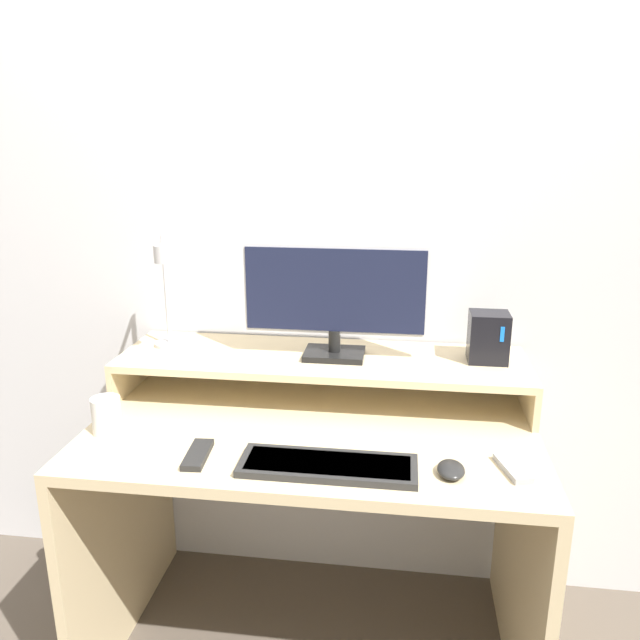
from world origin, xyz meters
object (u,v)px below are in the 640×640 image
Objects in this scene: remote_secondary at (513,468)px; keyboard at (328,465)px; desk_lamp at (166,290)px; router_dock at (488,337)px; monitor at (335,296)px; mouse at (451,470)px; mug at (107,415)px; remote_control at (198,455)px.

keyboard is at bearing -173.47° from remote_secondary.
desk_lamp reaches higher than keyboard.
keyboard is at bearing -132.04° from router_dock.
desk_lamp reaches higher than monitor.
remote_secondary is at bearing 13.74° from mouse.
monitor is at bearing 29.35° from mug.
router_dock is at bearing 93.21° from remote_secondary.
monitor is 1.56× the size of desk_lamp.
router_dock reaches higher than mouse.
monitor is 0.72m from mug.
router_dock reaches higher than remote_control.
keyboard is 0.33m from remote_control.
remote_control is at bearing -61.74° from desk_lamp.
remote_control is (-0.75, -0.45, -0.20)m from router_dock.
router_dock is at bearing 74.42° from mouse.
mug reaches higher than remote_secondary.
keyboard is (0.04, -0.44, -0.31)m from monitor.
mouse is 0.15m from remote_secondary.
desk_lamp is 3.89× the size of mouse.
mug is at bearing 169.62° from keyboard.
monitor reaches higher than keyboard.
remote_secondary is at bearing -19.67° from desk_lamp.
mouse is 0.91× the size of mug.
monitor is at bearing 55.36° from remote_control.
monitor is 5.50× the size of mug.
router_dock is at bearing 31.09° from remote_control.
monitor is at bearing 4.37° from desk_lamp.
keyboard is at bearing -36.65° from desk_lamp.
monitor reaches higher than remote_control.
remote_secondary is (0.44, 0.05, -0.00)m from keyboard.
desk_lamp is at bearing 155.06° from mouse.
mouse is (0.29, 0.01, 0.00)m from keyboard.
desk_lamp is 0.55m from remote_control.
monitor is at bearing 140.77° from remote_secondary.
router_dock is 0.35× the size of keyboard.
monitor is 6.08× the size of mouse.
mug is at bearing 160.67° from remote_control.
desk_lamp is at bearing -176.25° from router_dock.
monitor reaches higher than router_dock.
mug is (-1.06, 0.06, 0.04)m from remote_secondary.
mouse is (0.83, -0.39, -0.32)m from desk_lamp.
monitor reaches higher than remote_secondary.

